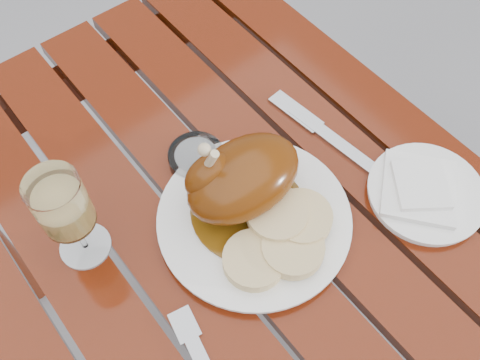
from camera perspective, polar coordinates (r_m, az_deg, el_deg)
name	(u,v)px	position (r m, az deg, el deg)	size (l,w,h in m)	color
table	(253,324)	(1.17, 1.35, -15.09)	(0.80, 1.20, 0.75)	maroon
dinner_plate	(254,220)	(0.83, 1.52, -4.25)	(0.30, 0.30, 0.02)	white
roast_duck	(239,179)	(0.79, -0.07, 0.10)	(0.19, 0.18, 0.14)	#603A0A
bread_dumplings	(282,235)	(0.79, 4.45, -5.86)	(0.19, 0.15, 0.03)	#D4B581
wine_glass	(70,219)	(0.77, -17.70, -3.96)	(0.08, 0.08, 0.18)	#D8B762
side_plate	(426,193)	(0.90, 19.20, -1.34)	(0.19, 0.19, 0.02)	white
napkin	(419,188)	(0.89, 18.56, -0.84)	(0.12, 0.11, 0.01)	white
ashtray	(196,158)	(0.88, -4.68, 2.38)	(0.09, 0.09, 0.02)	#B2B7BC
knife	(342,147)	(0.92, 10.87, 3.52)	(0.02, 0.24, 0.01)	gray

